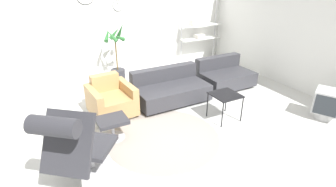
% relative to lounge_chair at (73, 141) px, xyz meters
% --- Properties ---
extents(ground_plane, '(12.00, 12.00, 0.00)m').
position_rel_lounge_chair_xyz_m(ground_plane, '(1.36, 0.53, -0.66)').
color(ground_plane, silver).
extents(wall_back, '(12.00, 0.09, 2.80)m').
position_rel_lounge_chair_xyz_m(wall_back, '(1.36, 3.77, 0.74)').
color(wall_back, silver).
rests_on(wall_back, ground_plane).
extents(wall_right, '(0.06, 12.00, 2.80)m').
position_rel_lounge_chair_xyz_m(wall_right, '(4.93, 0.53, 0.74)').
color(wall_right, silver).
rests_on(wall_right, ground_plane).
extents(round_rug, '(1.82, 1.82, 0.01)m').
position_rel_lounge_chair_xyz_m(round_rug, '(1.38, 0.47, -0.66)').
color(round_rug, gray).
rests_on(round_rug, ground_plane).
extents(lounge_chair, '(1.04, 1.11, 1.12)m').
position_rel_lounge_chair_xyz_m(lounge_chair, '(0.00, 0.00, 0.00)').
color(lounge_chair, '#BCBCC1').
rests_on(lounge_chair, ground_plane).
extents(ottoman, '(0.47, 0.40, 0.35)m').
position_rel_lounge_chair_xyz_m(ottoman, '(0.67, 0.84, -0.41)').
color(ottoman, '#BCBCC1').
rests_on(ottoman, ground_plane).
extents(armchair_red, '(0.81, 0.84, 0.71)m').
position_rel_lounge_chair_xyz_m(armchair_red, '(0.88, 1.61, -0.39)').
color(armchair_red, silver).
rests_on(armchair_red, ground_plane).
extents(couch_low, '(1.48, 0.85, 0.65)m').
position_rel_lounge_chair_xyz_m(couch_low, '(2.12, 1.61, -0.42)').
color(couch_low, black).
rests_on(couch_low, ground_plane).
extents(couch_second, '(1.19, 0.85, 0.65)m').
position_rel_lounge_chair_xyz_m(couch_second, '(3.60, 1.72, -0.42)').
color(couch_second, black).
rests_on(couch_second, ground_plane).
extents(side_table, '(0.47, 0.47, 0.49)m').
position_rel_lounge_chair_xyz_m(side_table, '(2.62, 0.49, -0.22)').
color(side_table, black).
rests_on(side_table, ground_plane).
extents(crt_television, '(0.58, 0.57, 0.55)m').
position_rel_lounge_chair_xyz_m(crt_television, '(4.24, -0.35, -0.36)').
color(crt_television, '#B7B7B7').
rests_on(crt_television, ground_plane).
extents(potted_plant, '(0.52, 0.52, 1.42)m').
position_rel_lounge_chair_xyz_m(potted_plant, '(1.52, 3.21, -0.17)').
color(potted_plant, '#333338').
rests_on(potted_plant, ground_plane).
extents(shelf_unit, '(1.21, 0.28, 1.78)m').
position_rel_lounge_chair_xyz_m(shelf_unit, '(4.06, 3.51, 0.30)').
color(shelf_unit, '#BCBCC1').
rests_on(shelf_unit, ground_plane).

